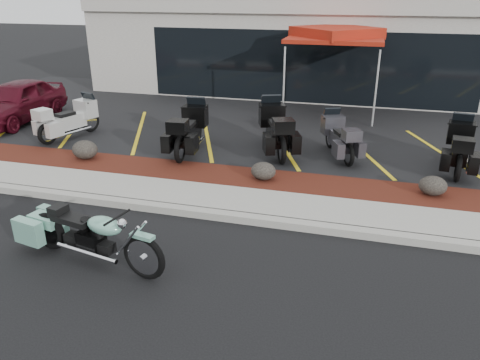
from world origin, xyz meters
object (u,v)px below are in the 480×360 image
(parked_car, at_px, (16,101))
(traffic_cone, at_px, (269,117))
(hero_cruiser, at_px, (144,251))
(touring_white, at_px, (90,112))
(popup_canopy, at_px, (336,35))

(parked_car, xyz_separation_m, traffic_cone, (7.95, 1.93, -0.47))
(hero_cruiser, height_order, touring_white, touring_white)
(touring_white, xyz_separation_m, parked_car, (-2.94, 0.44, 0.06))
(touring_white, relative_size, parked_car, 0.53)
(parked_car, height_order, traffic_cone, parked_car)
(hero_cruiser, relative_size, parked_car, 0.74)
(hero_cruiser, bearing_deg, touring_white, 138.68)
(touring_white, distance_m, parked_car, 2.97)
(traffic_cone, bearing_deg, hero_cruiser, -90.48)
(touring_white, height_order, traffic_cone, touring_white)
(traffic_cone, bearing_deg, parked_car, -166.34)
(parked_car, distance_m, popup_canopy, 10.67)
(hero_cruiser, distance_m, touring_white, 8.16)
(hero_cruiser, bearing_deg, traffic_cone, 100.93)
(popup_canopy, bearing_deg, traffic_cone, -134.77)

